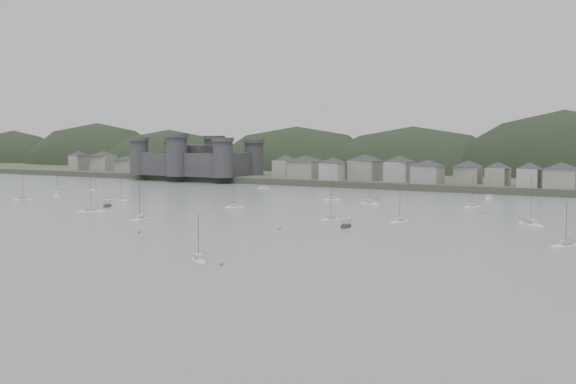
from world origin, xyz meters
The scene contains 9 objects.
ground centered at (0.00, 0.00, 0.00)m, with size 900.00×900.00×0.00m, color slate.
far_shore_land centered at (0.00, 295.00, 1.50)m, with size 900.00×250.00×3.00m, color #383D2D.
forested_ridge centered at (4.83, 269.40, -11.28)m, with size 851.55×103.94×102.57m.
castle centered at (-120.00, 179.80, 10.96)m, with size 66.00×43.00×20.00m.
waterfront_town centered at (50.59, 183.34, 8.66)m, with size 451.48×28.46×12.92m.
moored_fleet centered at (-0.90, 63.45, 0.18)m, with size 251.76×177.12×13.79m.
motor_launch_near centered at (32.03, 50.64, 0.29)m, with size 4.77×8.01×3.81m.
motor_launch_far centered at (-59.74, 56.44, 0.29)m, with size 6.90×7.76×3.84m.
mooring_buoys centered at (-0.47, 54.71, 0.15)m, with size 180.14×120.86×0.70m.
Camera 1 is at (108.19, -106.66, 23.21)m, focal length 42.16 mm.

